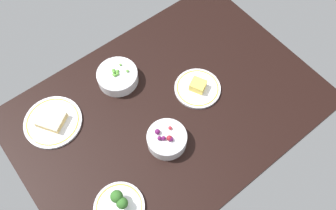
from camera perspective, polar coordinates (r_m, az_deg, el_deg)
name	(u,v)px	position (r cm, az deg, el deg)	size (l,w,h in cm)	color
dining_table	(168,110)	(142.59, 0.00, -0.76)	(121.68, 85.85, 4.00)	black
plate_cheese	(198,88)	(144.66, 4.89, 2.85)	(19.26, 19.26, 4.85)	silver
plate_sandwich	(52,121)	(144.08, -18.46, -2.54)	(22.92, 22.92, 4.24)	silver
plate_broccoli	(119,206)	(126.43, -8.03, -16.05)	(17.94, 17.94, 8.14)	silver
bowl_peas	(118,76)	(146.51, -8.28, 4.68)	(17.12, 17.12, 6.59)	silver
bowl_berries	(167,139)	(131.45, -0.18, -5.61)	(15.31, 15.31, 7.58)	silver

